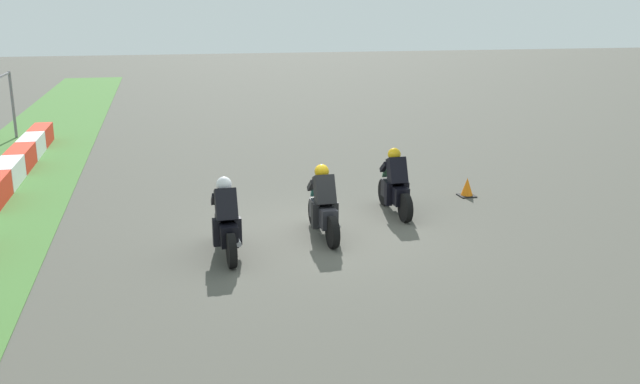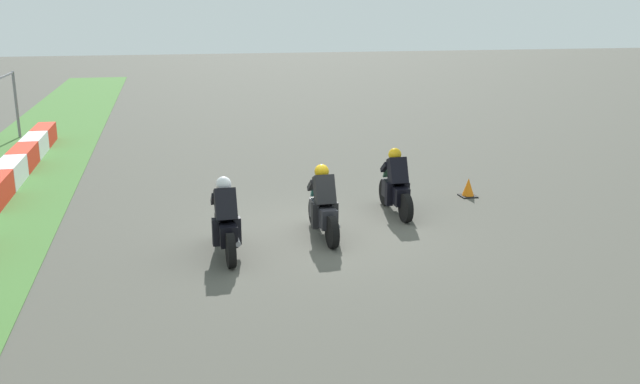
{
  "view_description": "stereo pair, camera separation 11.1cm",
  "coord_description": "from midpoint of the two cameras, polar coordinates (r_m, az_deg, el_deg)",
  "views": [
    {
      "loc": [
        -13.41,
        3.14,
        4.58
      ],
      "look_at": [
        -0.06,
        -0.02,
        0.9
      ],
      "focal_mm": 38.49,
      "sensor_mm": 36.0,
      "label": 1
    },
    {
      "loc": [
        -13.44,
        3.03,
        4.58
      ],
      "look_at": [
        -0.06,
        -0.02,
        0.9
      ],
      "focal_mm": 38.49,
      "sensor_mm": 36.0,
      "label": 2
    }
  ],
  "objects": [
    {
      "name": "rider_lane_b",
      "position": [
        14.07,
        0.05,
        -1.31
      ],
      "size": [
        2.04,
        0.54,
        1.51
      ],
      "rotation": [
        0.0,
        0.0,
        0.03
      ],
      "color": "black",
      "rests_on": "ground_plane"
    },
    {
      "name": "ground_plane",
      "position": [
        14.52,
        -0.35,
        -3.37
      ],
      "size": [
        120.0,
        120.0,
        0.0
      ],
      "primitive_type": "plane",
      "color": "#4C4A43"
    },
    {
      "name": "rider_lane_a",
      "position": [
        15.8,
        6.07,
        0.43
      ],
      "size": [
        2.04,
        0.54,
        1.51
      ],
      "rotation": [
        0.0,
        0.0,
        0.0
      ],
      "color": "black",
      "rests_on": "ground_plane"
    },
    {
      "name": "traffic_cone",
      "position": [
        17.61,
        11.95,
        0.34
      ],
      "size": [
        0.4,
        0.4,
        0.47
      ],
      "color": "black",
      "rests_on": "ground_plane"
    },
    {
      "name": "rider_lane_c",
      "position": [
        13.18,
        -8.04,
        -2.61
      ],
      "size": [
        2.04,
        0.54,
        1.51
      ],
      "rotation": [
        0.0,
        0.0,
        0.02
      ],
      "color": "black",
      "rests_on": "ground_plane"
    }
  ]
}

